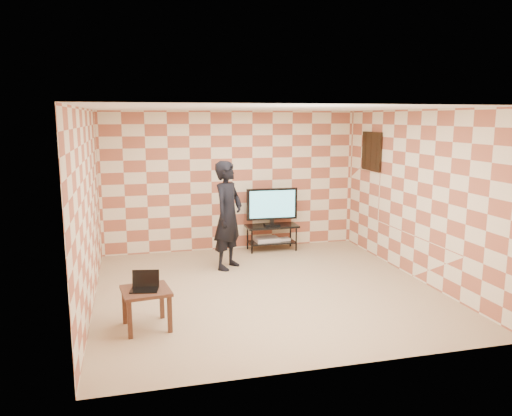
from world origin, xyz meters
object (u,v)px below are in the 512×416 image
object	(u,v)px
side_table	(146,296)
tv	(272,205)
tv_stand	(272,232)
person	(228,215)

from	to	relation	value
side_table	tv	bearing A→B (deg)	51.58
tv	tv_stand	bearing A→B (deg)	92.09
side_table	person	distance (m)	2.72
tv	person	world-z (taller)	person
tv_stand	tv	distance (m)	0.54
person	tv_stand	bearing A→B (deg)	-7.63
tv	side_table	size ratio (longest dim) A/B	1.57
tv_stand	side_table	bearing A→B (deg)	-128.39
side_table	person	xyz separation A→B (m)	(1.47, 2.23, 0.52)
tv	side_table	xyz separation A→B (m)	(-2.52, -3.17, -0.49)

